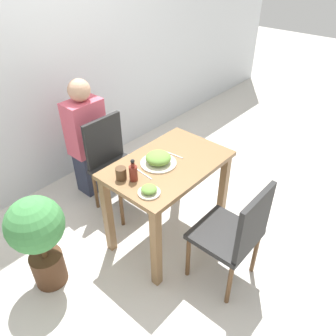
% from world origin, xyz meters
% --- Properties ---
extents(ground_plane, '(16.00, 16.00, 0.00)m').
position_xyz_m(ground_plane, '(0.00, 0.00, 0.00)').
color(ground_plane, beige).
extents(wall_back, '(8.00, 0.05, 2.60)m').
position_xyz_m(wall_back, '(0.00, 1.44, 1.30)').
color(wall_back, silver).
rests_on(wall_back, ground_plane).
extents(dining_table, '(0.94, 0.61, 0.77)m').
position_xyz_m(dining_table, '(0.00, 0.00, 0.62)').
color(dining_table, olive).
rests_on(dining_table, ground_plane).
extents(chair_near, '(0.42, 0.42, 0.88)m').
position_xyz_m(chair_near, '(-0.04, -0.65, 0.50)').
color(chair_near, black).
rests_on(chair_near, ground_plane).
extents(chair_far, '(0.42, 0.42, 0.88)m').
position_xyz_m(chair_far, '(0.00, 0.65, 0.50)').
color(chair_far, black).
rests_on(chair_far, ground_plane).
extents(food_plate, '(0.27, 0.27, 0.09)m').
position_xyz_m(food_plate, '(-0.06, 0.04, 0.81)').
color(food_plate, beige).
rests_on(food_plate, dining_table).
extents(side_plate, '(0.15, 0.15, 0.06)m').
position_xyz_m(side_plate, '(-0.35, -0.14, 0.79)').
color(side_plate, beige).
rests_on(side_plate, dining_table).
extents(drink_cup, '(0.08, 0.08, 0.09)m').
position_xyz_m(drink_cup, '(-0.36, 0.11, 0.81)').
color(drink_cup, '#4C331E').
rests_on(drink_cup, dining_table).
extents(sauce_bottle, '(0.06, 0.06, 0.17)m').
position_xyz_m(sauce_bottle, '(-0.32, 0.04, 0.83)').
color(sauce_bottle, maroon).
rests_on(sauce_bottle, dining_table).
extents(fork_utensil, '(0.03, 0.19, 0.00)m').
position_xyz_m(fork_utensil, '(-0.22, 0.04, 0.77)').
color(fork_utensil, silver).
rests_on(fork_utensil, dining_table).
extents(spoon_utensil, '(0.03, 0.18, 0.00)m').
position_xyz_m(spoon_utensil, '(0.11, 0.04, 0.77)').
color(spoon_utensil, silver).
rests_on(spoon_utensil, dining_table).
extents(potted_plant_left, '(0.39, 0.39, 0.78)m').
position_xyz_m(potted_plant_left, '(-0.93, 0.36, 0.50)').
color(potted_plant_left, '#51331E').
rests_on(potted_plant_left, ground_plane).
extents(person_figure, '(0.34, 0.22, 1.17)m').
position_xyz_m(person_figure, '(-0.00, 1.02, 0.58)').
color(person_figure, '#2D3347').
rests_on(person_figure, ground_plane).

